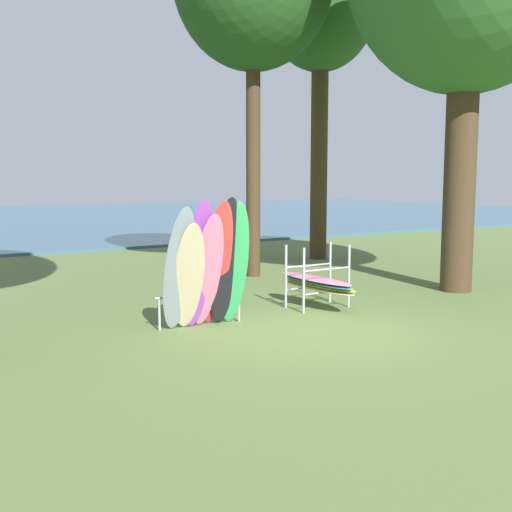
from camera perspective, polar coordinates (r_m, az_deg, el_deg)
ground_plane at (r=10.75m, az=5.54°, el=-6.75°), size 80.00×80.00×0.00m
tree_far_left_back at (r=20.69m, az=5.84°, el=20.98°), size 3.39×3.39×9.67m
leaning_board_pile at (r=10.69m, az=-4.37°, el=-1.05°), size 1.65×0.93×2.25m
board_storage_rack at (r=12.60m, az=5.51°, el=-2.39°), size 1.15×2.12×1.25m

